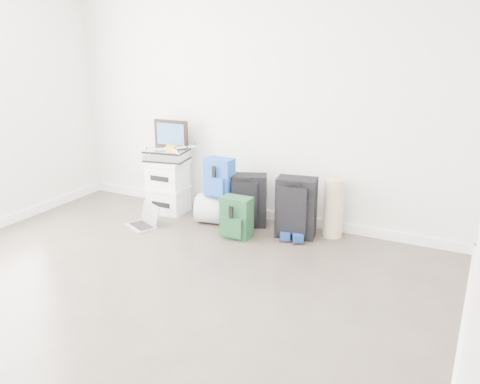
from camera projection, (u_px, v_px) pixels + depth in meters
The scene contains 14 objects.
ground at pixel (102, 328), 3.53m from camera, with size 5.00×5.00×0.00m, color #3D352C.
room_envelope at pixel (81, 75), 3.02m from camera, with size 4.52×5.02×2.71m.
boxes_stack at pixel (168, 186), 5.72m from camera, with size 0.43×0.35×0.60m.
briefcase at pixel (167, 155), 5.61m from camera, with size 0.44×0.32×0.13m, color #B2B2B7.
painting at pixel (171, 134), 5.63m from camera, with size 0.41×0.06×0.31m.
drone at pixel (172, 148), 5.54m from camera, with size 0.44×0.44×0.05m.
duffel_bag at pixel (221, 210), 5.41m from camera, with size 0.31×0.31×0.51m, color #9B9DA3.
blue_backpack at pixel (219, 178), 5.27m from camera, with size 0.30×0.22×0.41m.
large_suitcase at pixel (249, 200), 5.32m from camera, with size 0.41×0.34×0.55m.
green_backpack at pixel (236, 218), 5.03m from camera, with size 0.30×0.22×0.42m.
carry_on at pixel (296, 208), 5.02m from camera, with size 0.42×0.31×0.61m.
shoes at pixel (291, 235), 5.03m from camera, with size 0.32×0.28×0.09m.
rolled_rug at pixel (333, 208), 5.03m from camera, with size 0.19×0.19×0.60m, color tan.
laptop at pixel (145, 221), 5.36m from camera, with size 0.40×0.35×0.23m.
Camera 1 is at (2.24, -2.32, 1.97)m, focal length 38.00 mm.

